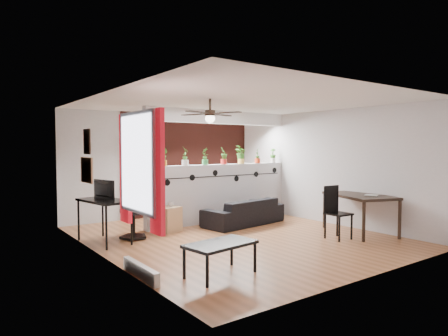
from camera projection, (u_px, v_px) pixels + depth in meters
room_shell at (236, 170)px, 7.75m from camera, size 6.30×7.10×2.90m
partition_wall at (224, 193)px, 9.47m from camera, size 3.60×0.18×1.35m
ceiling_header at (224, 118)px, 9.38m from camera, size 3.60×0.18×0.30m
pier_column at (150, 169)px, 8.31m from camera, size 0.22×0.20×2.60m
brick_panel at (191, 164)px, 10.62m from camera, size 3.90×0.05×2.60m
vine_decal at (226, 176)px, 9.37m from camera, size 3.31×0.01×0.30m
window_assembly at (138, 166)px, 5.27m from camera, size 0.09×1.30×1.55m
baseboard_heater at (141, 271)px, 5.36m from camera, size 0.08×1.00×0.18m
corkboard at (87, 170)px, 7.01m from camera, size 0.03×0.60×0.45m
framed_art at (87, 142)px, 6.94m from camera, size 0.03×0.34×0.44m
ceiling_fan at (210, 115)px, 6.99m from camera, size 1.19×1.19×0.43m
potted_plant_0 at (164, 156)px, 8.50m from camera, size 0.23×0.24×0.38m
potted_plant_1 at (185, 155)px, 8.80m from camera, size 0.25×0.27×0.42m
potted_plant_2 at (205, 156)px, 9.11m from camera, size 0.24×0.22×0.40m
potted_plant_3 at (224, 155)px, 9.42m from camera, size 0.25×0.22×0.41m
potted_plant_4 at (241, 154)px, 9.73m from camera, size 0.25×0.27×0.44m
potted_plant_5 at (258, 155)px, 10.04m from camera, size 0.26×0.25×0.40m
potted_plant_6 at (273, 155)px, 10.35m from camera, size 0.23×0.23×0.37m
sofa at (244, 212)px, 9.04m from camera, size 1.98×1.01×0.56m
cube_shelf at (169, 219)px, 8.25m from camera, size 0.51×0.48×0.52m
cup at (171, 204)px, 8.26m from camera, size 0.15×0.15×0.10m
computer_desk at (104, 204)px, 7.29m from camera, size 0.76×1.18×0.80m
monitor at (101, 194)px, 7.40m from camera, size 0.34×0.14×0.19m
office_chair at (133, 214)px, 7.66m from camera, size 0.54×0.54×1.04m
dining_table at (360, 199)px, 8.12m from camera, size 1.31×1.66×0.79m
book at (370, 196)px, 7.81m from camera, size 0.23×0.27×0.02m
folding_chair at (335, 207)px, 7.66m from camera, size 0.43×0.43×1.01m
coffee_table at (220, 246)px, 5.43m from camera, size 1.04×0.67×0.45m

